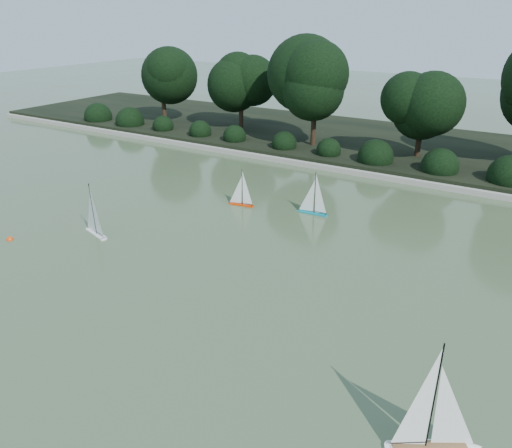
% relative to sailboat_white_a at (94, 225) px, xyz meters
% --- Properties ---
extents(ground, '(80.00, 80.00, 0.00)m').
position_rel_sailboat_white_a_xyz_m(ground, '(4.26, -0.76, -0.23)').
color(ground, '#405131').
rests_on(ground, ground).
extents(pond_coping, '(40.00, 0.35, 0.18)m').
position_rel_sailboat_white_a_xyz_m(pond_coping, '(4.26, 8.24, -0.14)').
color(pond_coping, gray).
rests_on(pond_coping, ground).
extents(far_bank, '(40.00, 8.00, 0.30)m').
position_rel_sailboat_white_a_xyz_m(far_bank, '(4.26, 12.24, -0.08)').
color(far_bank, black).
rests_on(far_bank, ground).
extents(tree_line, '(26.31, 3.93, 4.39)m').
position_rel_sailboat_white_a_xyz_m(tree_line, '(5.49, 10.68, 2.41)').
color(tree_line, black).
rests_on(tree_line, ground).
extents(shrub_hedge, '(29.10, 1.10, 1.10)m').
position_rel_sailboat_white_a_xyz_m(shrub_hedge, '(4.26, 9.14, 0.22)').
color(shrub_hedge, black).
rests_on(shrub_hedge, ground).
extents(sailboat_white_a, '(1.07, 0.46, 1.47)m').
position_rel_sailboat_white_a_xyz_m(sailboat_white_a, '(0.00, 0.00, 0.00)').
color(sailboat_white_a, silver).
rests_on(sailboat_white_a, ground).
extents(sailboat_white_b, '(1.16, 0.86, 1.77)m').
position_rel_sailboat_white_a_xyz_m(sailboat_white_b, '(9.05, -2.40, 0.04)').
color(sailboat_white_b, white).
rests_on(sailboat_white_b, ground).
extents(sailboat_orange, '(0.86, 0.26, 1.17)m').
position_rel_sailboat_white_a_xyz_m(sailboat_orange, '(2.03, 3.63, -0.05)').
color(sailboat_orange, red).
rests_on(sailboat_orange, ground).
extents(sailboat_teal, '(0.97, 0.22, 1.32)m').
position_rel_sailboat_white_a_xyz_m(sailboat_teal, '(4.09, 4.13, -0.02)').
color(sailboat_teal, '#0B7D8D').
rests_on(sailboat_teal, ground).
extents(race_buoy, '(0.17, 0.17, 0.17)m').
position_rel_sailboat_white_a_xyz_m(race_buoy, '(-1.49, -1.37, -0.23)').
color(race_buoy, '#DF410B').
rests_on(race_buoy, ground).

